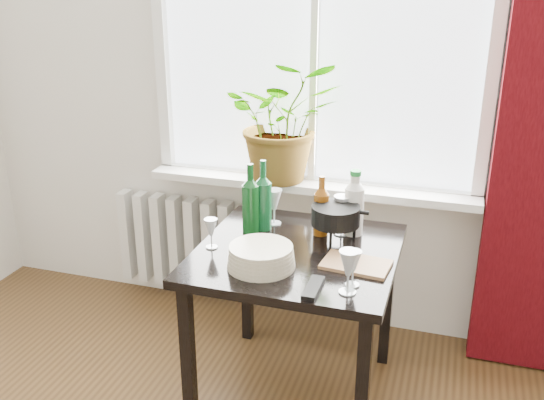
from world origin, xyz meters
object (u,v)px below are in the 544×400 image
(wine_bottle_right, at_px, (263,195))
(fondue_pot, at_px, (335,224))
(wineglass_back_left, at_px, (274,207))
(plate_stack, at_px, (261,257))
(table, at_px, (297,269))
(wine_bottle_left, at_px, (251,198))
(wineglass_far_right, at_px, (353,268))
(tv_remote, at_px, (313,288))
(cutting_board, at_px, (356,264))
(cleaning_bottle, at_px, (354,202))
(wineglass_back_center, at_px, (342,215))
(radiator, at_px, (184,242))
(wineglass_front_right, at_px, (348,272))
(wineglass_front_left, at_px, (211,233))
(bottle_amber, at_px, (321,205))
(potted_plant, at_px, (284,121))

(wine_bottle_right, bearing_deg, fondue_pot, -6.11)
(wineglass_back_left, height_order, plate_stack, wineglass_back_left)
(wineglass_back_left, bearing_deg, table, -53.70)
(wine_bottle_left, relative_size, wineglass_far_right, 2.23)
(tv_remote, bearing_deg, wine_bottle_right, 125.94)
(tv_remote, relative_size, cutting_board, 0.65)
(cleaning_bottle, distance_m, wineglass_back_center, 0.08)
(fondue_pot, height_order, tv_remote, fondue_pot)
(radiator, relative_size, wineglass_front_right, 4.54)
(plate_stack, bearing_deg, cleaning_bottle, 56.18)
(wineglass_front_right, distance_m, wineglass_back_center, 0.54)
(wineglass_back_center, xyz_separation_m, plate_stack, (-0.25, -0.42, -0.05))
(table, relative_size, wine_bottle_right, 2.53)
(wineglass_back_left, relative_size, plate_stack, 0.63)
(wineglass_front_left, distance_m, plate_stack, 0.28)
(table, xyz_separation_m, wineglass_far_right, (0.28, -0.24, 0.17))
(bottle_amber, distance_m, wineglass_front_left, 0.51)
(wine_bottle_right, xyz_separation_m, wineglass_back_left, (0.03, 0.07, -0.08))
(wine_bottle_left, relative_size, wineglass_front_left, 2.42)
(potted_plant, height_order, wine_bottle_left, potted_plant)
(potted_plant, distance_m, bottle_amber, 0.57)
(cleaning_bottle, bearing_deg, wineglass_front_left, -149.04)
(wine_bottle_right, xyz_separation_m, wineglass_far_right, (0.50, -0.42, -0.09))
(bottle_amber, height_order, wineglass_far_right, bottle_amber)
(wineglass_back_center, bearing_deg, wine_bottle_left, -166.03)
(wineglass_far_right, height_order, cutting_board, wineglass_far_right)
(radiator, distance_m, wineglass_back_center, 1.17)
(wineglass_far_right, relative_size, wineglass_back_center, 0.78)
(radiator, distance_m, table, 1.09)
(tv_remote, bearing_deg, plate_stack, 153.33)
(tv_remote, distance_m, cutting_board, 0.27)
(radiator, height_order, tv_remote, tv_remote)
(wineglass_front_right, bearing_deg, radiator, 140.40)
(potted_plant, height_order, tv_remote, potted_plant)
(radiator, distance_m, potted_plant, 0.99)
(bottle_amber, xyz_separation_m, wineglass_back_center, (0.09, 0.03, -0.05))
(radiator, bearing_deg, wineglass_front_left, -55.76)
(table, distance_m, plate_stack, 0.26)
(wineglass_front_left, height_order, fondue_pot, fondue_pot)
(radiator, distance_m, plate_stack, 1.19)
(wine_bottle_left, distance_m, wine_bottle_right, 0.07)
(radiator, distance_m, wine_bottle_left, 0.94)
(wineglass_back_center, bearing_deg, radiator, 157.87)
(wine_bottle_right, height_order, cutting_board, wine_bottle_right)
(plate_stack, bearing_deg, wineglass_front_left, 157.87)
(plate_stack, bearing_deg, bottle_amber, 68.30)
(wineglass_far_right, bearing_deg, bottle_amber, 117.53)
(radiator, distance_m, tv_remote, 1.43)
(wineglass_back_center, bearing_deg, plate_stack, -120.17)
(bottle_amber, relative_size, plate_stack, 1.02)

